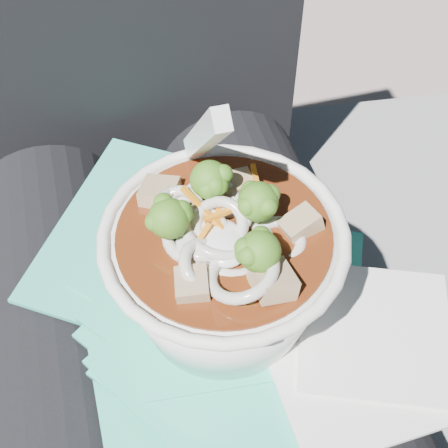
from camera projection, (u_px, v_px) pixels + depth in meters
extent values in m
cube|color=slate|center=(173.00, 364.00, 0.86)|extent=(1.05, 0.61, 0.43)
cylinder|color=black|center=(76.00, 395.00, 0.53)|extent=(0.15, 0.48, 0.15)
cylinder|color=black|center=(293.00, 341.00, 0.56)|extent=(0.15, 0.48, 0.15)
cube|color=#2BB698|center=(209.00, 372.00, 0.46)|extent=(0.17, 0.19, 0.00)
cube|color=#2BB698|center=(199.00, 308.00, 0.49)|extent=(0.20, 0.19, 0.00)
cube|color=#2BB698|center=(170.00, 241.00, 0.53)|extent=(0.27, 0.27, 0.00)
cube|color=#2BB698|center=(195.00, 255.00, 0.52)|extent=(0.21, 0.21, 0.00)
cube|color=#2BB698|center=(251.00, 305.00, 0.49)|extent=(0.22, 0.23, 0.00)
cube|color=#2BB698|center=(210.00, 346.00, 0.46)|extent=(0.18, 0.18, 0.00)
cube|color=#2BB698|center=(202.00, 299.00, 0.49)|extent=(0.19, 0.19, 0.00)
cube|color=#2BB698|center=(257.00, 364.00, 0.45)|extent=(0.24, 0.25, 0.00)
cube|color=#2BB698|center=(209.00, 311.00, 0.48)|extent=(0.12, 0.14, 0.00)
cube|color=silver|center=(356.00, 362.00, 0.44)|extent=(0.13, 0.13, 0.00)
cube|color=silver|center=(375.00, 330.00, 0.46)|extent=(0.14, 0.14, 0.00)
torus|color=white|center=(224.00, 235.00, 0.41)|extent=(0.17, 0.17, 0.01)
cylinder|color=#4B1D0A|center=(224.00, 238.00, 0.41)|extent=(0.14, 0.14, 0.01)
torus|color=beige|center=(211.00, 208.00, 0.42)|extent=(0.06, 0.05, 0.04)
torus|color=beige|center=(222.00, 230.00, 0.40)|extent=(0.06, 0.06, 0.02)
torus|color=beige|center=(203.00, 241.00, 0.40)|extent=(0.05, 0.05, 0.01)
torus|color=beige|center=(232.00, 243.00, 0.40)|extent=(0.08, 0.08, 0.01)
torus|color=beige|center=(242.00, 272.00, 0.37)|extent=(0.06, 0.06, 0.03)
torus|color=beige|center=(191.00, 214.00, 0.41)|extent=(0.05, 0.05, 0.04)
torus|color=beige|center=(278.00, 242.00, 0.40)|extent=(0.05, 0.05, 0.02)
torus|color=beige|center=(178.00, 211.00, 0.41)|extent=(0.05, 0.05, 0.02)
torus|color=beige|center=(196.00, 235.00, 0.40)|extent=(0.06, 0.06, 0.02)
torus|color=beige|center=(206.00, 266.00, 0.39)|extent=(0.05, 0.05, 0.03)
torus|color=beige|center=(220.00, 224.00, 0.40)|extent=(0.04, 0.04, 0.03)
cylinder|color=beige|center=(243.00, 227.00, 0.40)|extent=(0.03, 0.02, 0.02)
cylinder|color=beige|center=(172.00, 200.00, 0.41)|extent=(0.03, 0.04, 0.03)
cylinder|color=beige|center=(188.00, 198.00, 0.42)|extent=(0.03, 0.02, 0.03)
cylinder|color=beige|center=(215.00, 218.00, 0.40)|extent=(0.04, 0.02, 0.01)
cylinder|color=olive|center=(257.00, 214.00, 0.41)|extent=(0.01, 0.01, 0.02)
sphere|color=#2C6116|center=(258.00, 202.00, 0.40)|extent=(0.03, 0.03, 0.03)
sphere|color=#2C6116|center=(248.00, 206.00, 0.39)|extent=(0.01, 0.01, 0.01)
sphere|color=#2C6116|center=(251.00, 190.00, 0.40)|extent=(0.01, 0.01, 0.01)
sphere|color=#2C6116|center=(267.00, 207.00, 0.39)|extent=(0.01, 0.01, 0.01)
sphere|color=#2C6116|center=(270.00, 194.00, 0.40)|extent=(0.01, 0.01, 0.01)
cylinder|color=olive|center=(210.00, 192.00, 0.42)|extent=(0.01, 0.01, 0.02)
sphere|color=#2C6116|center=(210.00, 180.00, 0.41)|extent=(0.03, 0.03, 0.03)
sphere|color=#2C6116|center=(208.00, 189.00, 0.40)|extent=(0.01, 0.01, 0.01)
sphere|color=#2C6116|center=(218.00, 185.00, 0.40)|extent=(0.01, 0.01, 0.01)
sphere|color=#2C6116|center=(223.00, 174.00, 0.40)|extent=(0.01, 0.01, 0.01)
sphere|color=#2C6116|center=(215.00, 186.00, 0.40)|extent=(0.01, 0.01, 0.01)
cylinder|color=olive|center=(170.00, 230.00, 0.40)|extent=(0.01, 0.01, 0.02)
sphere|color=#2C6116|center=(169.00, 219.00, 0.39)|extent=(0.03, 0.03, 0.03)
sphere|color=#2C6116|center=(155.00, 222.00, 0.38)|extent=(0.01, 0.01, 0.01)
sphere|color=#2C6116|center=(181.00, 210.00, 0.39)|extent=(0.01, 0.01, 0.01)
sphere|color=#2C6116|center=(164.00, 203.00, 0.39)|extent=(0.01, 0.01, 0.01)
sphere|color=#2C6116|center=(183.00, 215.00, 0.39)|extent=(0.01, 0.01, 0.01)
cylinder|color=olive|center=(259.00, 263.00, 0.38)|extent=(0.01, 0.01, 0.02)
sphere|color=#2C6116|center=(259.00, 251.00, 0.37)|extent=(0.03, 0.03, 0.03)
sphere|color=#2C6116|center=(245.00, 248.00, 0.37)|extent=(0.01, 0.01, 0.01)
sphere|color=#2C6116|center=(245.00, 254.00, 0.37)|extent=(0.01, 0.01, 0.01)
sphere|color=#2C6116|center=(261.00, 236.00, 0.37)|extent=(0.01, 0.01, 0.01)
sphere|color=#2C6116|center=(249.00, 255.00, 0.36)|extent=(0.01, 0.01, 0.01)
cube|color=orange|center=(236.00, 208.00, 0.40)|extent=(0.05, 0.01, 0.00)
cube|color=orange|center=(218.00, 195.00, 0.41)|extent=(0.02, 0.05, 0.01)
cube|color=orange|center=(195.00, 237.00, 0.40)|extent=(0.03, 0.03, 0.00)
cube|color=orange|center=(191.00, 196.00, 0.42)|extent=(0.04, 0.02, 0.01)
cube|color=orange|center=(209.00, 215.00, 0.40)|extent=(0.03, 0.04, 0.02)
cube|color=orange|center=(194.00, 250.00, 0.39)|extent=(0.03, 0.03, 0.01)
cube|color=orange|center=(257.00, 186.00, 0.42)|extent=(0.01, 0.04, 0.01)
cube|color=#987856|center=(301.00, 226.00, 0.41)|extent=(0.03, 0.03, 0.02)
cube|color=#987856|center=(234.00, 186.00, 0.43)|extent=(0.03, 0.02, 0.02)
cube|color=#987856|center=(160.00, 194.00, 0.42)|extent=(0.03, 0.04, 0.02)
cube|color=#987856|center=(192.00, 286.00, 0.38)|extent=(0.02, 0.03, 0.02)
cube|color=#987856|center=(273.00, 280.00, 0.37)|extent=(0.03, 0.03, 0.02)
ellipsoid|color=white|center=(224.00, 243.00, 0.39)|extent=(0.03, 0.04, 0.01)
cube|color=white|center=(205.00, 136.00, 0.38)|extent=(0.01, 0.09, 0.11)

